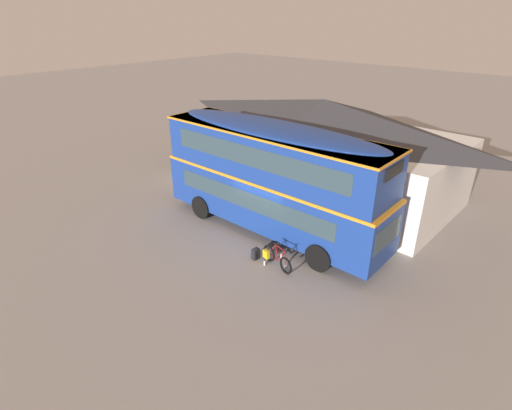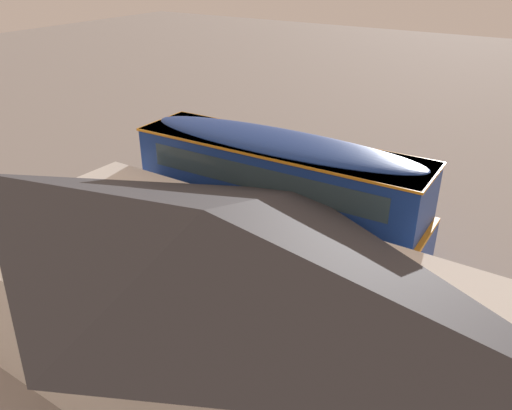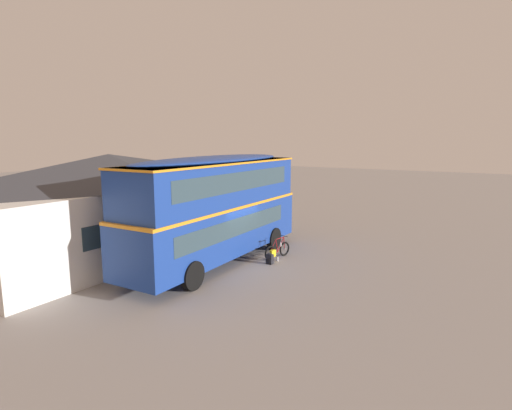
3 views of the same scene
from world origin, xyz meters
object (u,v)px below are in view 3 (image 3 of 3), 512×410
(backpack_on_ground, at_px, (270,258))
(water_bottle_clear_plastic, at_px, (278,259))
(double_decker_bus, at_px, (217,204))
(touring_bicycle, at_px, (277,251))

(backpack_on_ground, height_order, water_bottle_clear_plastic, backpack_on_ground)
(double_decker_bus, height_order, backpack_on_ground, double_decker_bus)
(double_decker_bus, bearing_deg, backpack_on_ground, -65.56)
(backpack_on_ground, bearing_deg, double_decker_bus, 114.44)
(double_decker_bus, relative_size, water_bottle_clear_plastic, 46.08)
(touring_bicycle, bearing_deg, double_decker_bus, 133.09)
(double_decker_bus, xyz_separation_m, touring_bicycle, (1.90, -2.03, -2.27))
(touring_bicycle, relative_size, backpack_on_ground, 3.42)
(touring_bicycle, distance_m, backpack_on_ground, 0.93)
(backpack_on_ground, bearing_deg, water_bottle_clear_plastic, -10.28)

